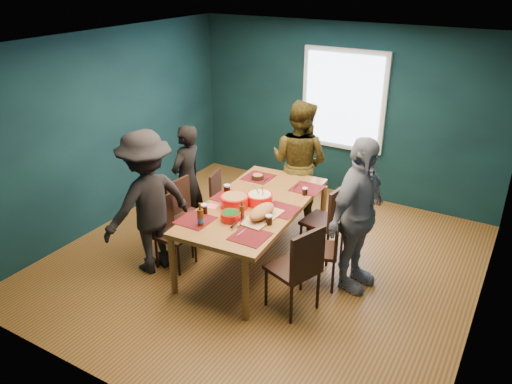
% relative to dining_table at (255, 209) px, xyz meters
% --- Properties ---
extents(room, '(5.01, 5.01, 2.71)m').
position_rel_dining_table_xyz_m(room, '(0.09, 0.35, 0.62)').
color(room, olive).
rests_on(room, ground).
extents(dining_table, '(1.25, 2.26, 0.83)m').
position_rel_dining_table_xyz_m(dining_table, '(0.00, 0.00, 0.00)').
color(dining_table, '#9F622F').
rests_on(dining_table, floor).
extents(chair_left_far, '(0.45, 0.45, 0.84)m').
position_rel_dining_table_xyz_m(chair_left_far, '(-0.88, 0.58, -0.27)').
color(chair_left_far, black).
rests_on(chair_left_far, floor).
extents(chair_left_mid, '(0.46, 0.46, 0.94)m').
position_rel_dining_table_xyz_m(chair_left_mid, '(-1.00, -0.10, -0.21)').
color(chair_left_mid, black).
rests_on(chair_left_mid, floor).
extents(chair_left_near, '(0.40, 0.40, 0.88)m').
position_rel_dining_table_xyz_m(chair_left_near, '(-0.91, -0.54, -0.24)').
color(chair_left_near, black).
rests_on(chair_left_near, floor).
extents(chair_right_far, '(0.50, 0.50, 1.00)m').
position_rel_dining_table_xyz_m(chair_right_far, '(0.74, 0.59, -0.17)').
color(chair_right_far, black).
rests_on(chair_right_far, floor).
extents(chair_right_mid, '(0.54, 0.54, 0.93)m').
position_rel_dining_table_xyz_m(chair_right_mid, '(0.95, 0.03, -0.21)').
color(chair_right_mid, black).
rests_on(chair_right_mid, floor).
extents(chair_right_near, '(0.60, 0.60, 1.03)m').
position_rel_dining_table_xyz_m(chair_right_near, '(0.90, -0.60, -0.15)').
color(chair_right_near, black).
rests_on(chair_right_near, floor).
extents(person_far_left, '(0.37, 0.56, 1.54)m').
position_rel_dining_table_xyz_m(person_far_left, '(-1.26, 0.30, 0.01)').
color(person_far_left, black).
rests_on(person_far_left, floor).
extents(person_back, '(0.91, 0.73, 1.80)m').
position_rel_dining_table_xyz_m(person_back, '(-0.05, 1.34, 0.14)').
color(person_back, black).
rests_on(person_back, floor).
extents(person_right, '(0.62, 1.13, 1.83)m').
position_rel_dining_table_xyz_m(person_right, '(1.23, 0.16, 0.16)').
color(person_right, silver).
rests_on(person_right, floor).
extents(person_near_left, '(0.95, 1.29, 1.78)m').
position_rel_dining_table_xyz_m(person_near_left, '(-1.05, -0.72, 0.13)').
color(person_near_left, black).
rests_on(person_near_left, floor).
extents(bowl_salad, '(0.34, 0.34, 0.14)m').
position_rel_dining_table_xyz_m(bowl_salad, '(-0.17, -0.19, 0.15)').
color(bowl_salad, red).
rests_on(bowl_salad, dining_table).
extents(bowl_dumpling, '(0.31, 0.31, 0.29)m').
position_rel_dining_table_xyz_m(bowl_dumpling, '(0.05, 0.03, 0.15)').
color(bowl_dumpling, red).
rests_on(bowl_dumpling, dining_table).
extents(bowl_herbs, '(0.23, 0.23, 0.10)m').
position_rel_dining_table_xyz_m(bowl_herbs, '(-0.02, -0.50, 0.13)').
color(bowl_herbs, red).
rests_on(bowl_herbs, dining_table).
extents(cutting_board, '(0.35, 0.70, 0.15)m').
position_rel_dining_table_xyz_m(cutting_board, '(0.27, -0.29, 0.15)').
color(cutting_board, tan).
rests_on(cutting_board, dining_table).
extents(small_bowl, '(0.16, 0.16, 0.07)m').
position_rel_dining_table_xyz_m(small_bowl, '(-0.34, 0.65, 0.11)').
color(small_bowl, black).
rests_on(small_bowl, dining_table).
extents(beer_bottle_a, '(0.07, 0.07, 0.27)m').
position_rel_dining_table_xyz_m(beer_bottle_a, '(-0.24, -0.77, 0.18)').
color(beer_bottle_a, '#4D2A0D').
rests_on(beer_bottle_a, dining_table).
extents(beer_bottle_b, '(0.06, 0.06, 0.22)m').
position_rel_dining_table_xyz_m(beer_bottle_b, '(0.07, -0.40, 0.16)').
color(beer_bottle_b, '#4D2A0D').
rests_on(beer_bottle_b, dining_table).
extents(cola_glass_a, '(0.08, 0.08, 0.12)m').
position_rel_dining_table_xyz_m(cola_glass_a, '(-0.37, -0.52, 0.14)').
color(cola_glass_a, black).
rests_on(cola_glass_a, dining_table).
extents(cola_glass_b, '(0.08, 0.08, 0.11)m').
position_rel_dining_table_xyz_m(cola_glass_b, '(0.40, -0.37, 0.14)').
color(cola_glass_b, black).
rests_on(cola_glass_b, dining_table).
extents(cola_glass_c, '(0.07, 0.07, 0.10)m').
position_rel_dining_table_xyz_m(cola_glass_c, '(0.42, 0.53, 0.13)').
color(cola_glass_c, black).
rests_on(cola_glass_c, dining_table).
extents(cola_glass_d, '(0.08, 0.08, 0.12)m').
position_rel_dining_table_xyz_m(cola_glass_d, '(-0.45, 0.08, 0.14)').
color(cola_glass_d, black).
rests_on(cola_glass_d, dining_table).
extents(napkin_a, '(0.20, 0.20, 0.00)m').
position_rel_dining_table_xyz_m(napkin_a, '(0.34, 0.10, 0.08)').
color(napkin_a, '#FF6B77').
rests_on(napkin_a, dining_table).
extents(napkin_b, '(0.16, 0.16, 0.00)m').
position_rel_dining_table_xyz_m(napkin_b, '(-0.39, -0.32, 0.08)').
color(napkin_b, '#FF6B77').
rests_on(napkin_b, dining_table).
extents(napkin_c, '(0.17, 0.17, 0.00)m').
position_rel_dining_table_xyz_m(napkin_c, '(0.35, -0.65, 0.08)').
color(napkin_c, '#FF6B77').
rests_on(napkin_c, dining_table).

